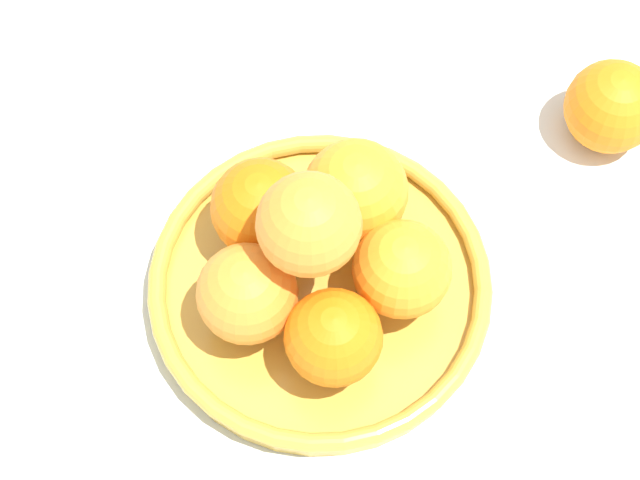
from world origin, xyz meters
The scene contains 4 objects.
ground_plane centered at (0.00, 0.00, 0.00)m, with size 4.00×4.00×0.00m, color silver.
fruit_bowl centered at (0.00, 0.00, 0.02)m, with size 0.27×0.27×0.03m.
orange_pile centered at (0.00, 0.00, 0.08)m, with size 0.19×0.19×0.14m.
stray_orange centered at (0.15, 0.25, 0.04)m, with size 0.08×0.08×0.08m, color orange.
Camera 1 is at (0.15, -0.31, 0.80)m, focal length 60.00 mm.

